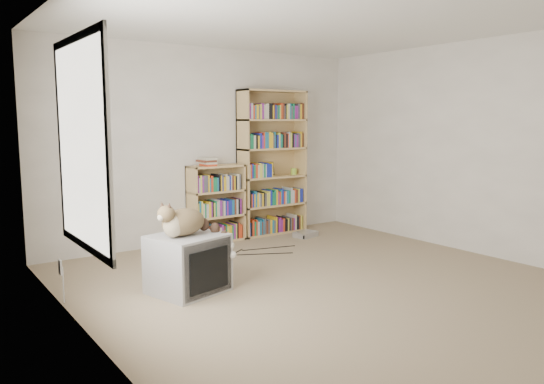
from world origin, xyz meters
TOP-DOWN VIEW (x-y plane):
  - floor at (0.00, 0.00)m, footprint 4.50×5.00m
  - wall_back at (0.00, 2.50)m, footprint 4.50×0.02m
  - wall_left at (-2.25, 0.00)m, footprint 0.02×5.00m
  - wall_right at (2.25, 0.00)m, footprint 0.02×5.00m
  - ceiling at (0.00, 0.00)m, footprint 4.50×5.00m
  - window at (-2.24, 0.20)m, footprint 0.02×1.22m
  - crt_tv at (-1.21, 0.69)m, footprint 0.74×0.70m
  - cat at (-1.18, 0.66)m, footprint 0.74×0.47m
  - bookcase_tall at (0.92, 2.36)m, footprint 0.99×0.30m
  - bookcase_short at (0.03, 2.36)m, footprint 0.73×0.30m
  - book_stack at (-0.11, 2.31)m, footprint 0.19×0.24m
  - green_mug at (1.28, 2.34)m, footprint 0.08×0.08m
  - framed_print at (0.94, 2.44)m, footprint 0.14×0.05m
  - dvd_player at (1.15, 1.88)m, footprint 0.35×0.29m
  - wall_outlet at (-2.24, 1.03)m, footprint 0.01×0.08m
  - floor_cables at (0.12, 1.40)m, footprint 1.20×0.70m

SIDE VIEW (x-z plane):
  - floor at x=0.00m, z-range -0.01..0.01m
  - floor_cables at x=0.12m, z-range 0.00..0.01m
  - dvd_player at x=1.15m, z-range 0.00..0.07m
  - crt_tv at x=-1.21m, z-range 0.00..0.53m
  - wall_outlet at x=-2.24m, z-range 0.26..0.39m
  - bookcase_short at x=0.03m, z-range -0.03..0.96m
  - cat at x=-1.18m, z-range 0.36..0.90m
  - green_mug at x=1.28m, z-range 0.81..0.90m
  - framed_print at x=0.94m, z-range 0.81..0.99m
  - bookcase_tall at x=0.92m, z-range -0.06..1.92m
  - book_stack at x=-0.11m, z-range 1.00..1.10m
  - wall_back at x=0.00m, z-range 0.00..2.50m
  - wall_left at x=-2.25m, z-range 0.00..2.50m
  - wall_right at x=2.25m, z-range 0.00..2.50m
  - window at x=-2.24m, z-range 0.64..2.16m
  - ceiling at x=0.00m, z-range 2.49..2.51m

